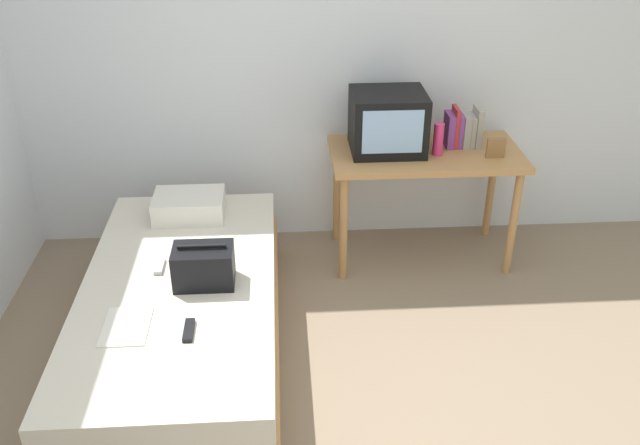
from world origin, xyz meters
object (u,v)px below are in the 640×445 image
object	(u,v)px
remote_dark	(189,330)
bed	(182,318)
handbag	(204,266)
remote_silver	(160,266)
pillow	(189,206)
magazine	(126,326)
desk	(425,165)
tv	(388,122)
water_bottle	(438,139)
book_row	(463,129)
picture_frame	(496,148)

from	to	relation	value
remote_dark	bed	bearing A→B (deg)	103.49
handbag	remote_silver	size ratio (longest dim) A/B	2.08
pillow	magazine	size ratio (longest dim) A/B	1.41
desk	tv	xyz separation A→B (m)	(-0.24, 0.04, 0.28)
pillow	remote_silver	distance (m)	0.57
tv	pillow	bearing A→B (deg)	-169.31
water_bottle	handbag	distance (m)	1.61
pillow	remote_dark	world-z (taller)	pillow
water_bottle	magazine	bearing A→B (deg)	-144.77
bed	book_row	xyz separation A→B (m)	(1.66, 0.96, 0.63)
bed	pillow	distance (m)	0.76
bed	magazine	size ratio (longest dim) A/B	6.90
tv	remote_silver	xyz separation A→B (m)	(-1.29, -0.78, -0.47)
bed	magazine	world-z (taller)	magazine
bed	remote_silver	distance (m)	0.30
tv	remote_dark	xyz separation A→B (m)	(-1.09, -1.33, -0.47)
bed	handbag	world-z (taller)	handbag
bed	tv	xyz separation A→B (m)	(1.18, 0.92, 0.71)
tv	remote_silver	world-z (taller)	tv
picture_frame	handbag	size ratio (longest dim) A/B	0.41
picture_frame	magazine	world-z (taller)	picture_frame
bed	water_bottle	distance (m)	1.80
picture_frame	magazine	size ratio (longest dim) A/B	0.42
bed	handbag	size ratio (longest dim) A/B	6.67
tv	pillow	xyz separation A→B (m)	(-1.19, -0.23, -0.41)
pillow	remote_silver	size ratio (longest dim) A/B	2.84
handbag	picture_frame	bearing A→B (deg)	24.88
book_row	picture_frame	xyz separation A→B (m)	(0.15, -0.20, -0.05)
desk	magazine	xyz separation A→B (m)	(-1.62, -1.24, -0.20)
tv	picture_frame	bearing A→B (deg)	-14.21
book_row	remote_dark	xyz separation A→B (m)	(-1.56, -1.37, -0.40)
picture_frame	pillow	xyz separation A→B (m)	(-1.82, -0.07, -0.29)
remote_silver	remote_dark	bearing A→B (deg)	-69.24
bed	handbag	xyz separation A→B (m)	(0.14, -0.01, 0.33)
bed	water_bottle	xyz separation A→B (m)	(1.48, 0.83, 0.62)
handbag	magazine	bearing A→B (deg)	-134.25
water_bottle	desk	bearing A→B (deg)	132.01
book_row	picture_frame	size ratio (longest dim) A/B	2.01
picture_frame	pillow	size ratio (longest dim) A/B	0.30
remote_dark	remote_silver	bearing A→B (deg)	110.76
desk	remote_silver	size ratio (longest dim) A/B	8.06
tv	book_row	bearing A→B (deg)	4.46
picture_frame	magazine	distance (m)	2.32
handbag	remote_dark	bearing A→B (deg)	-95.84
water_bottle	pillow	xyz separation A→B (m)	(-1.49, -0.13, -0.33)
desk	book_row	size ratio (longest dim) A/B	4.70
desk	magazine	world-z (taller)	desk
desk	tv	world-z (taller)	tv
water_bottle	remote_dark	bearing A→B (deg)	-138.13
water_bottle	pillow	bearing A→B (deg)	-175.01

